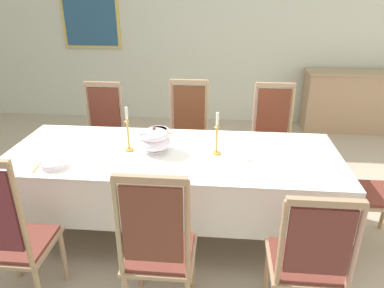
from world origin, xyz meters
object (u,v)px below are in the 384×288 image
at_px(bowl_near_left, 53,164).
at_px(sideboard, 352,101).
at_px(chair_south_c, 308,260).
at_px(spoon_secondary, 146,131).
at_px(chair_south_b, 158,247).
at_px(candlestick_east, 217,138).
at_px(chair_north_b, 188,134).
at_px(candlestick_west, 128,133).
at_px(spoon_primary, 39,164).
at_px(framed_painting, 90,11).
at_px(bowl_near_right, 158,131).
at_px(dining_table, 173,160).
at_px(chair_north_a, 103,132).
at_px(chair_south_a, 9,236).
at_px(chair_north_c, 272,137).
at_px(soup_tureen, 154,140).

relative_size(bowl_near_left, sideboard, 0.13).
height_order(chair_south_c, spoon_secondary, chair_south_c).
distance_m(chair_south_b, candlestick_east, 1.03).
distance_m(chair_north_b, candlestick_west, 1.06).
xyz_separation_m(chair_south_b, sideboard, (2.30, 3.64, -0.12)).
bearing_deg(spoon_secondary, chair_south_b, -70.22).
distance_m(bowl_near_left, spoon_primary, 0.13).
relative_size(candlestick_east, spoon_secondary, 1.98).
relative_size(chair_south_c, framed_painting, 0.94).
height_order(bowl_near_left, framed_painting, framed_painting).
relative_size(bowl_near_right, spoon_primary, 1.09).
relative_size(dining_table, framed_painting, 2.44).
height_order(bowl_near_right, spoon_secondary, bowl_near_right).
bearing_deg(chair_north_a, chair_south_a, 90.00).
relative_size(bowl_near_right, framed_painting, 0.18).
relative_size(dining_table, sideboard, 1.87).
distance_m(dining_table, spoon_primary, 1.03).
xyz_separation_m(dining_table, candlestick_west, (-0.36, -0.00, 0.23)).
height_order(chair_north_c, soup_tureen, chair_north_c).
height_order(chair_north_a, candlestick_west, candlestick_west).
height_order(chair_north_b, bowl_near_right, chair_north_b).
height_order(candlestick_east, bowl_near_left, candlestick_east).
bearing_deg(sideboard, spoon_primary, 42.57).
xyz_separation_m(soup_tureen, candlestick_east, (0.50, 0.00, 0.04)).
distance_m(chair_south_a, spoon_primary, 0.63).
distance_m(chair_south_c, bowl_near_right, 1.74).
distance_m(chair_north_c, spoon_secondary, 1.36).
xyz_separation_m(chair_north_c, sideboard, (1.41, 1.81, -0.11)).
bearing_deg(candlestick_west, bowl_near_right, 66.13).
relative_size(dining_table, soup_tureen, 10.26).
xyz_separation_m(chair_south_c, bowl_near_right, (-1.12, 1.30, 0.27)).
xyz_separation_m(candlestick_east, spoon_secondary, (-0.67, 0.42, -0.14)).
bearing_deg(chair_north_b, sideboard, -141.83).
bearing_deg(soup_tureen, bowl_near_right, 96.28).
bearing_deg(chair_north_c, bowl_near_left, 35.21).
height_order(chair_south_c, candlestick_west, candlestick_west).
distance_m(soup_tureen, candlestick_west, 0.22).
height_order(soup_tureen, spoon_primary, soup_tureen).
bearing_deg(framed_painting, sideboard, -3.62).
height_order(chair_south_b, chair_south_c, chair_south_b).
relative_size(candlestick_east, bowl_near_right, 1.82).
relative_size(soup_tureen, spoon_primary, 1.48).
bearing_deg(candlestick_west, dining_table, 0.00).
xyz_separation_m(chair_south_c, chair_north_c, (0.00, 1.82, 0.03)).
relative_size(chair_north_a, spoon_secondary, 6.15).
xyz_separation_m(dining_table, chair_south_c, (0.93, -0.91, -0.16)).
height_order(soup_tureen, spoon_secondary, soup_tureen).
bearing_deg(bowl_near_right, candlestick_west, -113.87).
xyz_separation_m(chair_south_a, bowl_near_left, (0.05, 0.57, 0.22)).
bearing_deg(bowl_near_right, spoon_secondary, 168.01).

